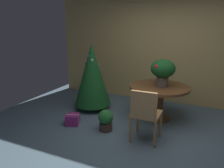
# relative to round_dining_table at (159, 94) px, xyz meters

# --- Properties ---
(ground_plane) EXTENTS (6.60, 6.60, 0.00)m
(ground_plane) POSITION_rel_round_dining_table_xyz_m (-0.01, -1.01, -0.55)
(ground_plane) COLOR slate
(back_wall_panel) EXTENTS (6.00, 0.10, 2.60)m
(back_wall_panel) POSITION_rel_round_dining_table_xyz_m (-0.01, 1.19, 0.75)
(back_wall_panel) COLOR tan
(back_wall_panel) RESTS_ON ground_plane
(round_dining_table) EXTENTS (1.18, 1.18, 0.71)m
(round_dining_table) POSITION_rel_round_dining_table_xyz_m (0.00, 0.00, 0.00)
(round_dining_table) COLOR brown
(round_dining_table) RESTS_ON ground_plane
(flower_vase) EXTENTS (0.48, 0.48, 0.53)m
(flower_vase) POSITION_rel_round_dining_table_xyz_m (0.04, 0.01, 0.48)
(flower_vase) COLOR #665B51
(flower_vase) RESTS_ON round_dining_table
(wooden_chair_near) EXTENTS (0.45, 0.43, 0.90)m
(wooden_chair_near) POSITION_rel_round_dining_table_xyz_m (0.00, -0.99, -0.04)
(wooden_chair_near) COLOR #B27F4C
(wooden_chair_near) RESTS_ON ground_plane
(holiday_tree) EXTENTS (0.82, 0.82, 1.49)m
(holiday_tree) POSITION_rel_round_dining_table_xyz_m (-1.50, -0.04, 0.25)
(holiday_tree) COLOR brown
(holiday_tree) RESTS_ON ground_plane
(gift_box_purple) EXTENTS (0.31, 0.31, 0.21)m
(gift_box_purple) POSITION_rel_round_dining_table_xyz_m (-1.45, -0.93, -0.45)
(gift_box_purple) COLOR #9E287A
(gift_box_purple) RESTS_ON ground_plane
(potted_plant) EXTENTS (0.27, 0.27, 0.40)m
(potted_plant) POSITION_rel_round_dining_table_xyz_m (-0.75, -0.89, -0.34)
(potted_plant) COLOR #4C382D
(potted_plant) RESTS_ON ground_plane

